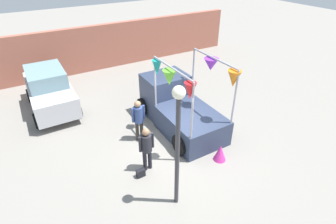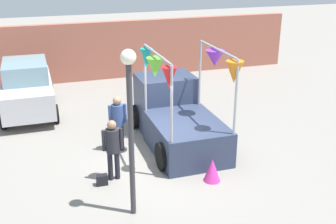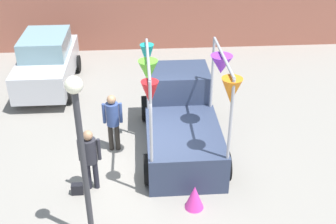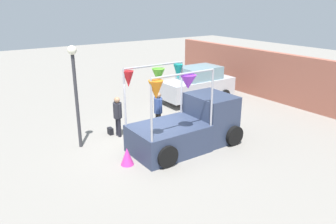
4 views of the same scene
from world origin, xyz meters
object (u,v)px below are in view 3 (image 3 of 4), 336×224
at_px(vendor_truck, 180,116).
at_px(person_vendor, 113,118).
at_px(person_customer, 90,155).
at_px(handbag, 78,189).
at_px(folded_kite_bundle_magenta, 194,197).
at_px(street_lamp, 81,140).
at_px(parked_car, 47,62).

bearing_deg(vendor_truck, person_vendor, -172.06).
xyz_separation_m(person_customer, handbag, (-0.35, -0.20, -0.84)).
height_order(vendor_truck, person_customer, vendor_truck).
bearing_deg(folded_kite_bundle_magenta, person_customer, 159.98).
bearing_deg(person_customer, folded_kite_bundle_magenta, -20.02).
relative_size(person_vendor, street_lamp, 0.45).
height_order(parked_car, handbag, parked_car).
bearing_deg(person_customer, parked_car, 109.13).
height_order(person_customer, street_lamp, street_lamp).
bearing_deg(street_lamp, person_vendor, 83.81).
xyz_separation_m(person_vendor, folded_kite_bundle_magenta, (1.90, -2.47, -0.72)).
bearing_deg(person_customer, street_lamp, -86.00).
distance_m(street_lamp, folded_kite_bundle_magenta, 3.22).
bearing_deg(handbag, person_vendor, 65.70).
height_order(parked_car, folded_kite_bundle_magenta, parked_car).
relative_size(person_customer, person_vendor, 0.97).
distance_m(parked_car, handbag, 6.20).
xyz_separation_m(handbag, folded_kite_bundle_magenta, (2.72, -0.66, 0.16)).
height_order(vendor_truck, folded_kite_bundle_magenta, vendor_truck).
xyz_separation_m(parked_car, folded_kite_bundle_magenta, (4.35, -6.59, -0.64)).
distance_m(parked_car, folded_kite_bundle_magenta, 7.92).
distance_m(vendor_truck, handbag, 3.43).
bearing_deg(street_lamp, vendor_truck, 57.92).
bearing_deg(vendor_truck, handbag, -142.14).
xyz_separation_m(street_lamp, folded_kite_bundle_magenta, (2.26, 0.76, -2.16)).
bearing_deg(vendor_truck, person_customer, -141.03).
bearing_deg(folded_kite_bundle_magenta, parked_car, 123.47).
xyz_separation_m(person_customer, street_lamp, (0.11, -1.63, 1.48)).
bearing_deg(person_vendor, folded_kite_bundle_magenta, -52.32).
height_order(handbag, folded_kite_bundle_magenta, folded_kite_bundle_magenta).
distance_m(person_customer, person_vendor, 1.67).
distance_m(vendor_truck, parked_car, 5.77).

